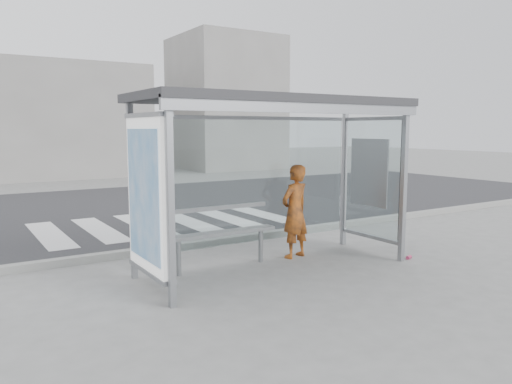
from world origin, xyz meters
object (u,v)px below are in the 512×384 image
Objects in this scene: person at (295,211)px; soda_can at (409,257)px; bus_shelter at (253,140)px; bench at (221,233)px.

soda_can is (1.53, -1.11, -0.75)m from person.
bench is (-0.32, 0.44, -1.42)m from bus_shelter.
person is at bearing 144.04° from soda_can.
bus_shelter is 1.52m from bench.
soda_can is (2.89, -1.19, -0.53)m from bench.
bench reaches higher than soda_can.
bench is 3.17m from soda_can.
soda_can is at bearing -16.34° from bus_shelter.
bus_shelter is at bearing -53.57° from bench.
bench is at bearing 126.43° from bus_shelter.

